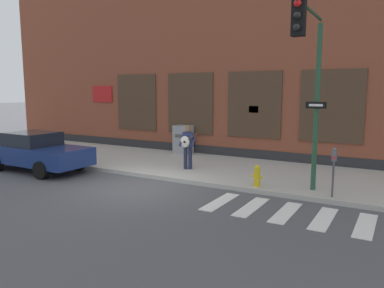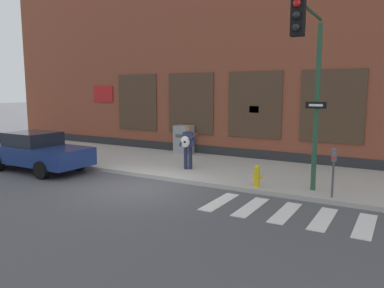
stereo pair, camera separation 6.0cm
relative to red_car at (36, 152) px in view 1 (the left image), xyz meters
The scene contains 10 objects.
ground_plane 5.22m from the red_car, ahead, with size 160.00×160.00×0.00m, color #4C4C51.
sidewalk 6.34m from the red_car, 34.93° to the left, with size 28.00×5.02×0.15m.
building_backdrop 10.33m from the red_car, 57.51° to the left, with size 28.00×4.06×9.12m.
crosswalk 10.60m from the red_car, ahead, with size 5.20×1.90×0.01m.
red_car is the anchor object (origin of this frame).
busker 6.04m from the red_car, 25.63° to the left, with size 0.78×0.67×1.71m.
traffic_light 10.78m from the red_car, ahead, with size 0.60×3.02×5.15m.
parking_meter 11.07m from the red_car, ahead, with size 0.13×0.11×1.44m.
utility_box 6.61m from the red_car, 59.03° to the left, with size 0.81×0.69×1.36m.
fire_hydrant 8.81m from the red_car, ahead, with size 0.38×0.20×0.70m.
Camera 1 is at (7.50, -9.52, 3.19)m, focal length 35.00 mm.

